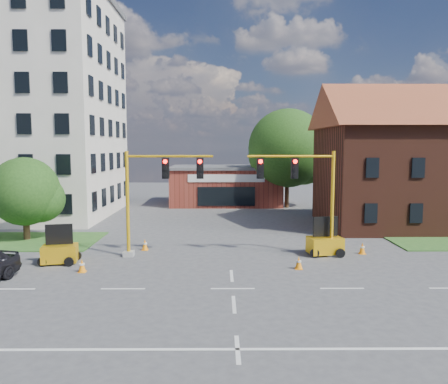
% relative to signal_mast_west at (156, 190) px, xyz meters
% --- Properties ---
extents(ground, '(120.00, 120.00, 0.00)m').
position_rel_signal_mast_west_xyz_m(ground, '(4.36, -6.00, -3.92)').
color(ground, '#414144').
rests_on(ground, ground).
extents(lane_markings, '(60.00, 36.00, 0.01)m').
position_rel_signal_mast_west_xyz_m(lane_markings, '(4.36, -9.00, -3.91)').
color(lane_markings, silver).
rests_on(lane_markings, ground).
extents(office_block, '(18.40, 15.40, 20.60)m').
position_rel_signal_mast_west_xyz_m(office_block, '(-15.64, 15.91, 6.39)').
color(office_block, beige).
rests_on(office_block, ground).
extents(brick_shop, '(12.40, 8.40, 4.30)m').
position_rel_signal_mast_west_xyz_m(brick_shop, '(4.36, 23.99, -1.76)').
color(brick_shop, maroon).
rests_on(brick_shop, ground).
extents(tree_large, '(8.74, 8.32, 10.48)m').
position_rel_signal_mast_west_xyz_m(tree_large, '(11.28, 21.08, 2.13)').
color(tree_large, '#392314').
rests_on(tree_large, ground).
extents(tree_nw_front, '(4.93, 4.70, 5.75)m').
position_rel_signal_mast_west_xyz_m(tree_nw_front, '(-9.41, 4.58, -0.66)').
color(tree_nw_front, '#392314').
rests_on(tree_nw_front, ground).
extents(signal_mast_west, '(5.30, 0.60, 6.20)m').
position_rel_signal_mast_west_xyz_m(signal_mast_west, '(0.00, 0.00, 0.00)').
color(signal_mast_west, gray).
rests_on(signal_mast_west, ground).
extents(signal_mast_east, '(5.30, 0.60, 6.20)m').
position_rel_signal_mast_west_xyz_m(signal_mast_east, '(8.71, 0.00, 0.00)').
color(signal_mast_east, gray).
rests_on(signal_mast_east, ground).
extents(trailer_west, '(2.05, 1.57, 2.10)m').
position_rel_signal_mast_west_xyz_m(trailer_west, '(-5.12, -1.58, -3.26)').
color(trailer_west, yellow).
rests_on(trailer_west, ground).
extents(trailer_east, '(2.14, 1.61, 2.21)m').
position_rel_signal_mast_west_xyz_m(trailer_east, '(10.03, 0.25, -3.23)').
color(trailer_east, yellow).
rests_on(trailer_east, ground).
extents(cone_a, '(0.40, 0.40, 0.70)m').
position_rel_signal_mast_west_xyz_m(cone_a, '(-3.35, -3.31, -3.58)').
color(cone_a, orange).
rests_on(cone_a, ground).
extents(cone_b, '(0.40, 0.40, 0.70)m').
position_rel_signal_mast_west_xyz_m(cone_b, '(-0.95, 1.52, -3.58)').
color(cone_b, orange).
rests_on(cone_b, ground).
extents(cone_c, '(0.40, 0.40, 0.70)m').
position_rel_signal_mast_west_xyz_m(cone_c, '(7.93, -2.80, -3.58)').
color(cone_c, orange).
rests_on(cone_c, ground).
extents(cone_d, '(0.40, 0.40, 0.70)m').
position_rel_signal_mast_west_xyz_m(cone_d, '(12.36, 0.46, -3.58)').
color(cone_d, orange).
rests_on(cone_d, ground).
extents(pickup_white, '(5.28, 3.28, 1.36)m').
position_rel_signal_mast_west_xyz_m(pickup_white, '(16.59, 7.75, -3.24)').
color(pickup_white, silver).
rests_on(pickup_white, ground).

